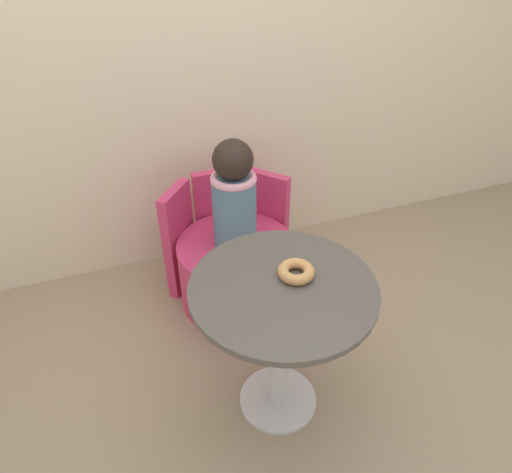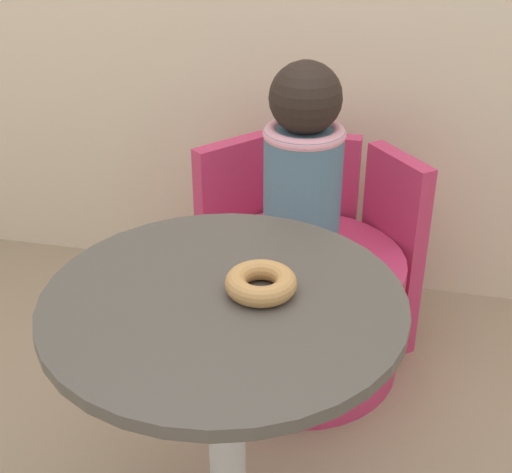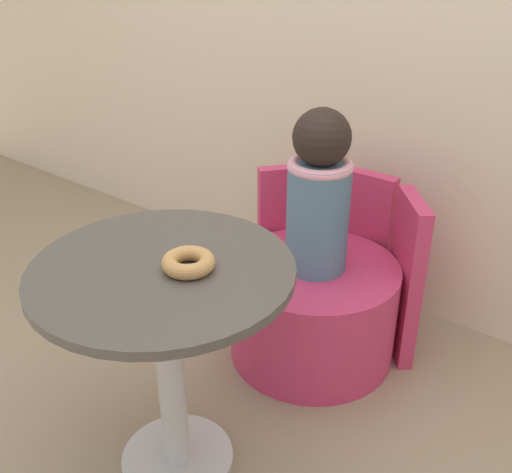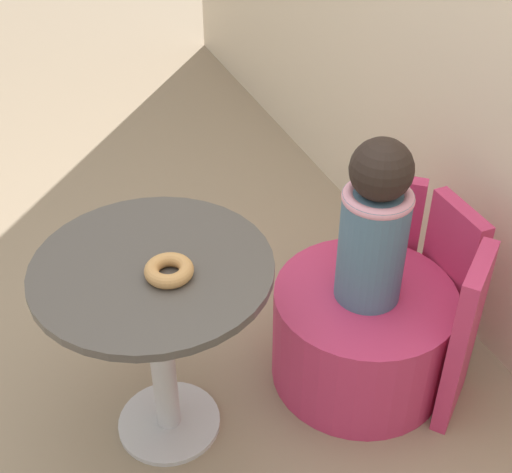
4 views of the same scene
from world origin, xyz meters
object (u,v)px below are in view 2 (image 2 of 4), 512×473
round_table (225,366)px  tub_chair (298,312)px  donut (261,283)px  child_figure (303,168)px

round_table → tub_chair: size_ratio=1.12×
round_table → donut: donut is taller
donut → round_table: bearing=-153.4°
round_table → tub_chair: 0.73m
round_table → child_figure: child_figure is taller
tub_chair → donut: donut is taller
child_figure → tub_chair: bearing=180.0°
round_table → donut: (0.06, 0.03, 0.17)m
round_table → child_figure: size_ratio=1.20×
round_table → tub_chair: bearing=87.0°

